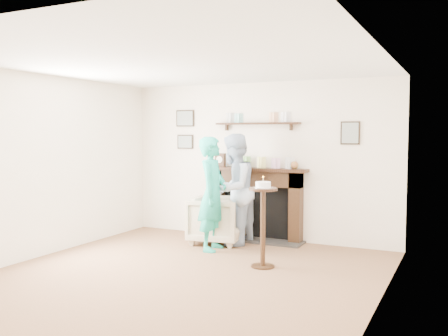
{
  "coord_description": "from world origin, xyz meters",
  "views": [
    {
      "loc": [
        2.99,
        -4.92,
        1.7
      ],
      "look_at": [
        0.16,
        0.9,
        1.24
      ],
      "focal_mm": 40.0,
      "sensor_mm": 36.0,
      "label": 1
    }
  ],
  "objects_px": {
    "woman": "(213,250)",
    "pedestal_table": "(263,211)",
    "armchair": "(218,243)",
    "man": "(234,244)"
  },
  "relations": [
    {
      "from": "pedestal_table",
      "to": "woman",
      "type": "bearing_deg",
      "value": 150.98
    },
    {
      "from": "man",
      "to": "pedestal_table",
      "type": "bearing_deg",
      "value": 39.99
    },
    {
      "from": "armchair",
      "to": "pedestal_table",
      "type": "xyz_separation_m",
      "value": [
        1.14,
        -0.99,
        0.71
      ]
    },
    {
      "from": "armchair",
      "to": "woman",
      "type": "distance_m",
      "value": 0.46
    },
    {
      "from": "man",
      "to": "woman",
      "type": "bearing_deg",
      "value": -16.83
    },
    {
      "from": "man",
      "to": "pedestal_table",
      "type": "xyz_separation_m",
      "value": [
        0.87,
        -1.01,
        0.71
      ]
    },
    {
      "from": "man",
      "to": "woman",
      "type": "xyz_separation_m",
      "value": [
        -0.13,
        -0.45,
        0.0
      ]
    },
    {
      "from": "armchair",
      "to": "man",
      "type": "relative_size",
      "value": 0.47
    },
    {
      "from": "woman",
      "to": "pedestal_table",
      "type": "distance_m",
      "value": 1.35
    },
    {
      "from": "man",
      "to": "pedestal_table",
      "type": "height_order",
      "value": "pedestal_table"
    }
  ]
}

